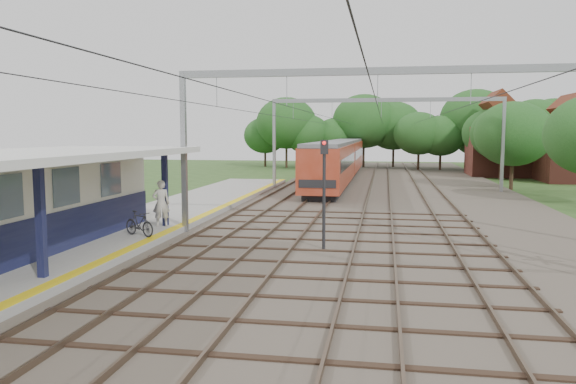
# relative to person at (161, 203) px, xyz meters

# --- Properties ---
(ballast_bed) EXTENTS (18.00, 90.00, 0.10)m
(ballast_bed) POSITION_rel_person_xyz_m (9.99, 15.25, -1.31)
(ballast_bed) COLOR #473D33
(ballast_bed) RESTS_ON ground
(platform) EXTENTS (5.00, 52.00, 0.35)m
(platform) POSITION_rel_person_xyz_m (-1.51, -0.75, -1.18)
(platform) COLOR gray
(platform) RESTS_ON ground
(yellow_stripe) EXTENTS (0.45, 52.00, 0.01)m
(yellow_stripe) POSITION_rel_person_xyz_m (0.74, -0.75, -1.00)
(yellow_stripe) COLOR yellow
(yellow_stripe) RESTS_ON platform
(rail_tracks) EXTENTS (11.80, 88.00, 0.15)m
(rail_tracks) POSITION_rel_person_xyz_m (7.49, 15.25, -1.18)
(rail_tracks) COLOR brown
(rail_tracks) RESTS_ON ballast_bed
(catenary_system) EXTENTS (17.22, 88.00, 7.00)m
(catenary_system) POSITION_rel_person_xyz_m (9.38, 10.54, 4.15)
(catenary_system) COLOR gray
(catenary_system) RESTS_ON ground
(tree_band) EXTENTS (31.72, 30.88, 8.82)m
(tree_band) POSITION_rel_person_xyz_m (9.84, 42.38, 3.56)
(tree_band) COLOR #382619
(tree_band) RESTS_ON ground
(house_far) EXTENTS (8.00, 6.12, 8.66)m
(house_far) POSITION_rel_person_xyz_m (21.99, 37.25, 1.87)
(house_far) COLOR brown
(house_far) RESTS_ON ground
(person) EXTENTS (0.87, 0.74, 2.02)m
(person) POSITION_rel_person_xyz_m (0.00, 0.00, 0.00)
(person) COLOR beige
(person) RESTS_ON platform
(bicycle) EXTENTS (1.69, 1.17, 0.99)m
(bicycle) POSITION_rel_person_xyz_m (0.06, -2.37, -0.51)
(bicycle) COLOR black
(bicycle) RESTS_ON platform
(train) EXTENTS (2.74, 34.13, 3.61)m
(train) POSITION_rel_person_xyz_m (5.49, 28.11, 0.66)
(train) COLOR black
(train) RESTS_ON ballast_bed
(signal_post) EXTENTS (0.31, 0.28, 4.13)m
(signal_post) POSITION_rel_person_xyz_m (7.34, -2.37, 1.20)
(signal_post) COLOR black
(signal_post) RESTS_ON ground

